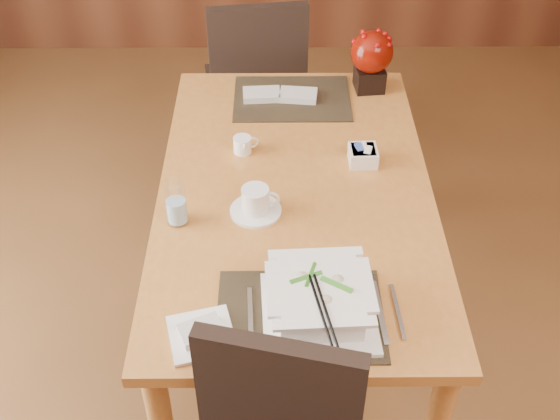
{
  "coord_description": "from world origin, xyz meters",
  "views": [
    {
      "loc": [
        -0.06,
        -1.2,
        2.2
      ],
      "look_at": [
        -0.05,
        0.35,
        0.87
      ],
      "focal_mm": 45.0,
      "sensor_mm": 36.0,
      "label": 1
    }
  ],
  "objects_px": {
    "creamer_jug": "(242,145)",
    "sugar_caddy": "(363,156)",
    "far_chair": "(256,81)",
    "berry_decor": "(371,57)",
    "coffee_cup": "(255,202)",
    "soup_setting": "(319,301)",
    "bread_plate": "(202,335)",
    "dining_table": "(295,210)",
    "water_glass": "(176,202)"
  },
  "relations": [
    {
      "from": "bread_plate",
      "to": "far_chair",
      "type": "xyz_separation_m",
      "value": [
        0.11,
        1.66,
        -0.21
      ]
    },
    {
      "from": "berry_decor",
      "to": "soup_setting",
      "type": "bearing_deg",
      "value": -102.28
    },
    {
      "from": "sugar_caddy",
      "to": "bread_plate",
      "type": "height_order",
      "value": "sugar_caddy"
    },
    {
      "from": "soup_setting",
      "to": "water_glass",
      "type": "relative_size",
      "value": 2.03
    },
    {
      "from": "soup_setting",
      "to": "berry_decor",
      "type": "relative_size",
      "value": 1.3
    },
    {
      "from": "water_glass",
      "to": "far_chair",
      "type": "distance_m",
      "value": 1.26
    },
    {
      "from": "soup_setting",
      "to": "bread_plate",
      "type": "xyz_separation_m",
      "value": [
        -0.31,
        -0.07,
        -0.06
      ]
    },
    {
      "from": "sugar_caddy",
      "to": "berry_decor",
      "type": "relative_size",
      "value": 0.39
    },
    {
      "from": "creamer_jug",
      "to": "sugar_caddy",
      "type": "xyz_separation_m",
      "value": [
        0.41,
        -0.07,
        -0.0
      ]
    },
    {
      "from": "bread_plate",
      "to": "sugar_caddy",
      "type": "bearing_deg",
      "value": 56.8
    },
    {
      "from": "water_glass",
      "to": "creamer_jug",
      "type": "height_order",
      "value": "water_glass"
    },
    {
      "from": "dining_table",
      "to": "berry_decor",
      "type": "relative_size",
      "value": 6.18
    },
    {
      "from": "coffee_cup",
      "to": "bread_plate",
      "type": "height_order",
      "value": "coffee_cup"
    },
    {
      "from": "water_glass",
      "to": "soup_setting",
      "type": "bearing_deg",
      "value": -42.9
    },
    {
      "from": "water_glass",
      "to": "bread_plate",
      "type": "height_order",
      "value": "water_glass"
    },
    {
      "from": "soup_setting",
      "to": "water_glass",
      "type": "height_order",
      "value": "water_glass"
    },
    {
      "from": "water_glass",
      "to": "bread_plate",
      "type": "distance_m",
      "value": 0.47
    },
    {
      "from": "coffee_cup",
      "to": "soup_setting",
      "type": "bearing_deg",
      "value": -67.64
    },
    {
      "from": "berry_decor",
      "to": "far_chair",
      "type": "relative_size",
      "value": 0.25
    },
    {
      "from": "berry_decor",
      "to": "water_glass",
      "type": "bearing_deg",
      "value": -130.51
    },
    {
      "from": "sugar_caddy",
      "to": "creamer_jug",
      "type": "bearing_deg",
      "value": 171.06
    },
    {
      "from": "coffee_cup",
      "to": "creamer_jug",
      "type": "height_order",
      "value": "coffee_cup"
    },
    {
      "from": "coffee_cup",
      "to": "sugar_caddy",
      "type": "height_order",
      "value": "coffee_cup"
    },
    {
      "from": "creamer_jug",
      "to": "coffee_cup",
      "type": "bearing_deg",
      "value": -97.6
    },
    {
      "from": "coffee_cup",
      "to": "dining_table",
      "type": "bearing_deg",
      "value": 43.21
    },
    {
      "from": "dining_table",
      "to": "coffee_cup",
      "type": "distance_m",
      "value": 0.22
    },
    {
      "from": "berry_decor",
      "to": "bread_plate",
      "type": "bearing_deg",
      "value": -114.48
    },
    {
      "from": "soup_setting",
      "to": "far_chair",
      "type": "height_order",
      "value": "far_chair"
    },
    {
      "from": "water_glass",
      "to": "coffee_cup",
      "type": "bearing_deg",
      "value": 9.99
    },
    {
      "from": "creamer_jug",
      "to": "sugar_caddy",
      "type": "distance_m",
      "value": 0.42
    },
    {
      "from": "coffee_cup",
      "to": "water_glass",
      "type": "distance_m",
      "value": 0.25
    },
    {
      "from": "sugar_caddy",
      "to": "berry_decor",
      "type": "xyz_separation_m",
      "value": [
        0.07,
        0.49,
        0.11
      ]
    },
    {
      "from": "dining_table",
      "to": "bread_plate",
      "type": "xyz_separation_m",
      "value": [
        -0.26,
        -0.62,
        0.1
      ]
    },
    {
      "from": "coffee_cup",
      "to": "bread_plate",
      "type": "relative_size",
      "value": 0.99
    },
    {
      "from": "coffee_cup",
      "to": "creamer_jug",
      "type": "bearing_deg",
      "value": 99.08
    },
    {
      "from": "coffee_cup",
      "to": "water_glass",
      "type": "bearing_deg",
      "value": -170.01
    },
    {
      "from": "creamer_jug",
      "to": "far_chair",
      "type": "bearing_deg",
      "value": 71.47
    },
    {
      "from": "coffee_cup",
      "to": "water_glass",
      "type": "relative_size",
      "value": 1.05
    },
    {
      "from": "soup_setting",
      "to": "far_chair",
      "type": "relative_size",
      "value": 0.33
    },
    {
      "from": "coffee_cup",
      "to": "water_glass",
      "type": "xyz_separation_m",
      "value": [
        -0.24,
        -0.04,
        0.04
      ]
    },
    {
      "from": "dining_table",
      "to": "sugar_caddy",
      "type": "bearing_deg",
      "value": 30.68
    },
    {
      "from": "soup_setting",
      "to": "berry_decor",
      "type": "bearing_deg",
      "value": 74.89
    },
    {
      "from": "coffee_cup",
      "to": "far_chair",
      "type": "height_order",
      "value": "far_chair"
    },
    {
      "from": "soup_setting",
      "to": "sugar_caddy",
      "type": "height_order",
      "value": "soup_setting"
    },
    {
      "from": "far_chair",
      "to": "berry_decor",
      "type": "bearing_deg",
      "value": 129.84
    },
    {
      "from": "dining_table",
      "to": "soup_setting",
      "type": "relative_size",
      "value": 4.74
    },
    {
      "from": "water_glass",
      "to": "sugar_caddy",
      "type": "distance_m",
      "value": 0.68
    },
    {
      "from": "sugar_caddy",
      "to": "far_chair",
      "type": "distance_m",
      "value": 1.01
    },
    {
      "from": "dining_table",
      "to": "soup_setting",
      "type": "distance_m",
      "value": 0.58
    },
    {
      "from": "soup_setting",
      "to": "berry_decor",
      "type": "xyz_separation_m",
      "value": [
        0.26,
        1.18,
        0.08
      ]
    }
  ]
}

